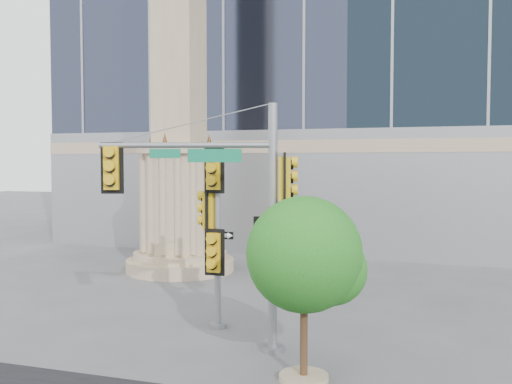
% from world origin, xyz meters
% --- Properties ---
extents(ground, '(120.00, 120.00, 0.00)m').
position_xyz_m(ground, '(0.00, 0.00, 0.00)').
color(ground, '#545456').
rests_on(ground, ground).
extents(monument, '(4.40, 4.40, 16.60)m').
position_xyz_m(monument, '(-6.00, 9.00, 5.52)').
color(monument, tan).
rests_on(monument, ground).
extents(main_signal_pole, '(4.42, 1.58, 5.83)m').
position_xyz_m(main_signal_pole, '(-0.62, 0.34, 3.61)').
color(main_signal_pole, slate).
rests_on(main_signal_pole, ground).
extents(secondary_signal_pole, '(0.85, 0.63, 4.95)m').
position_xyz_m(secondary_signal_pole, '(-1.61, 1.89, 2.91)').
color(secondary_signal_pole, slate).
rests_on(secondary_signal_pole, ground).
extents(street_tree, '(2.43, 2.37, 3.78)m').
position_xyz_m(street_tree, '(1.55, -0.90, 2.49)').
color(street_tree, tan).
rests_on(street_tree, ground).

